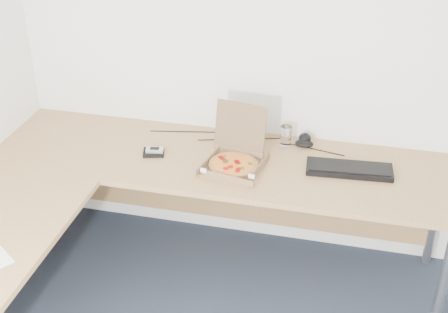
% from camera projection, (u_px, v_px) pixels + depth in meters
% --- Properties ---
extents(room_shell, '(3.50, 3.50, 2.50)m').
position_uv_depth(room_shell, '(274.00, 264.00, 1.74)').
color(room_shell, white).
rests_on(room_shell, ground).
extents(desk, '(2.50, 2.20, 0.73)m').
position_uv_depth(desk, '(136.00, 199.00, 3.00)').
color(desk, tan).
rests_on(desk, ground).
extents(pizza_box, '(0.29, 0.33, 0.29)m').
position_uv_depth(pizza_box, '(234.00, 161.00, 3.20)').
color(pizza_box, olive).
rests_on(pizza_box, desk).
extents(drinking_glass, '(0.06, 0.06, 0.11)m').
position_uv_depth(drinking_glass, '(286.00, 135.00, 3.40)').
color(drinking_glass, white).
rests_on(drinking_glass, desk).
extents(keyboard, '(0.45, 0.19, 0.03)m').
position_uv_depth(keyboard, '(349.00, 169.00, 3.16)').
color(keyboard, black).
rests_on(keyboard, desk).
extents(mouse, '(0.11, 0.08, 0.04)m').
position_uv_depth(mouse, '(304.00, 144.00, 3.39)').
color(mouse, black).
rests_on(mouse, desk).
extents(wallet, '(0.13, 0.12, 0.02)m').
position_uv_depth(wallet, '(154.00, 152.00, 3.33)').
color(wallet, black).
rests_on(wallet, desk).
extents(phone, '(0.10, 0.07, 0.02)m').
position_uv_depth(phone, '(155.00, 150.00, 3.31)').
color(phone, '#B2B5BA').
rests_on(phone, wallet).
extents(dome_speaker, '(0.08, 0.08, 0.07)m').
position_uv_depth(dome_speaker, '(305.00, 138.00, 3.42)').
color(dome_speaker, black).
rests_on(dome_speaker, desk).
extents(cable_bundle, '(0.54, 0.11, 0.01)m').
position_uv_depth(cable_bundle, '(241.00, 139.00, 3.47)').
color(cable_bundle, black).
rests_on(cable_bundle, desk).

